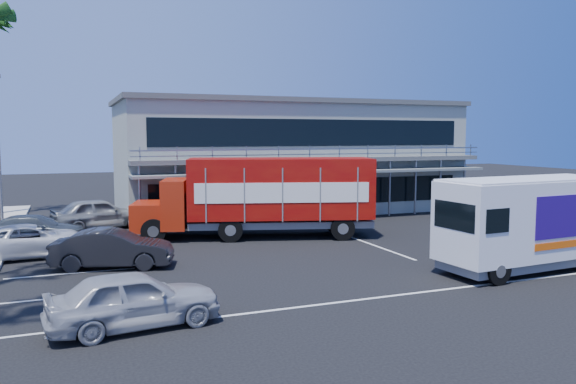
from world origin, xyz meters
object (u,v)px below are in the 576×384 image
object	(u,v)px
red_truck	(264,194)
white_van	(528,222)
parked_car_b	(113,249)
parked_car_a	(134,299)

from	to	relation	value
red_truck	white_van	world-z (taller)	red_truck
white_van	parked_car_b	world-z (taller)	white_van
parked_car_b	red_truck	bearing A→B (deg)	-46.36
red_truck	white_van	distance (m)	12.24
red_truck	white_van	bearing A→B (deg)	-39.43
white_van	parked_car_a	distance (m)	14.43
parked_car_a	red_truck	bearing A→B (deg)	-40.61
white_van	parked_car_a	xyz separation A→B (m)	(-14.35, -1.08, -1.08)
red_truck	parked_car_a	bearing A→B (deg)	-107.17
red_truck	white_van	size ratio (longest dim) A/B	1.64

